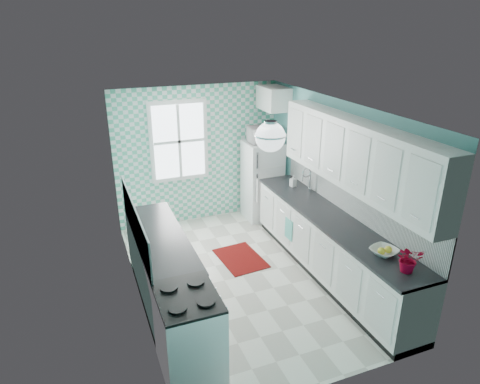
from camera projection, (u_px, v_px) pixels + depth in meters
name	position (u px, v px, depth m)	size (l,w,h in m)	color
floor	(243.00, 277.00, 6.34)	(3.00, 4.40, 0.02)	white
ceiling	(244.00, 107.00, 5.39)	(3.00, 4.40, 0.02)	white
wall_back	(198.00, 155.00, 7.77)	(3.00, 0.02, 2.50)	#61B0AD
wall_front	(332.00, 285.00, 3.96)	(3.00, 0.02, 2.50)	#61B0AD
wall_left	(132.00, 216.00, 5.36)	(0.02, 4.40, 2.50)	#61B0AD
wall_right	(337.00, 184.00, 6.38)	(0.02, 4.40, 2.50)	#61B0AD
accent_wall	(198.00, 155.00, 7.75)	(3.00, 0.01, 2.50)	#4EB996
window	(179.00, 141.00, 7.50)	(1.04, 0.05, 1.44)	white
backsplash_right	(351.00, 198.00, 6.05)	(0.02, 3.60, 0.51)	white
backsplash_left	(135.00, 222.00, 5.32)	(0.02, 2.15, 0.51)	white
upper_cabinets_right	(356.00, 155.00, 5.56)	(0.33, 3.20, 0.90)	white
upper_cabinet_fridge	(273.00, 98.00, 7.51)	(0.40, 0.74, 0.40)	white
ceiling_light	(270.00, 137.00, 4.78)	(0.34, 0.34, 0.35)	silver
base_cabinets_right	(330.00, 247.00, 6.23)	(0.60, 3.60, 0.90)	white
countertop_right	(331.00, 219.00, 6.05)	(0.63, 3.60, 0.04)	black
base_cabinets_left	(162.00, 269.00, 5.70)	(0.60, 2.15, 0.90)	white
countertop_left	(161.00, 238.00, 5.53)	(0.63, 2.15, 0.04)	black
fridge	(262.00, 180.00, 8.00)	(0.64, 0.64, 1.48)	white
stove	(189.00, 332.00, 4.49)	(0.62, 0.78, 0.94)	white
sink	(299.00, 193.00, 6.90)	(0.55, 0.46, 0.53)	silver
rug	(241.00, 258.00, 6.80)	(0.62, 0.88, 0.01)	#7E1000
dish_towel	(289.00, 229.00, 6.71)	(0.02, 0.23, 0.34)	#51ABA7
fruit_bowl	(384.00, 251.00, 5.08)	(0.31, 0.31, 0.08)	white
potted_plant	(409.00, 259.00, 4.69)	(0.28, 0.24, 0.31)	#AA1323
soap_bottle	(293.00, 181.00, 7.13)	(0.09, 0.09, 0.20)	#97B0B5
microwave	(263.00, 134.00, 7.66)	(0.52, 0.35, 0.29)	white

